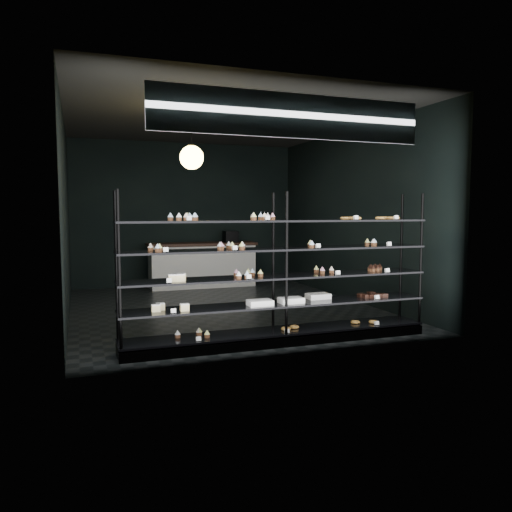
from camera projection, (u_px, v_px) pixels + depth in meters
room at (222, 215)px, 8.50m from camera, size 5.01×6.01×3.20m
display_shelf at (278, 294)px, 6.30m from camera, size 4.00×0.50×1.91m
signage at (293, 116)px, 5.65m from camera, size 3.30×0.05×0.50m
pendant_lamp at (192, 157)px, 7.24m from camera, size 0.34×0.34×0.90m
service_counter at (203, 264)px, 11.02m from camera, size 2.38×0.65×1.23m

